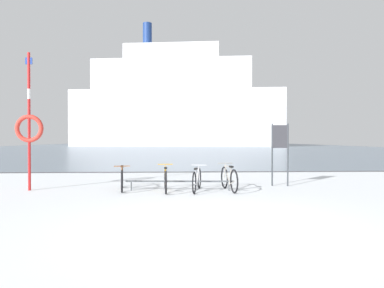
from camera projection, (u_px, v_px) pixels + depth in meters
ground at (182, 148)px, 59.77m from camera, size 80.00×132.00×0.08m
bike_rack at (180, 182)px, 10.13m from camera, size 3.22×0.24×0.31m
bicycle_0 at (122, 178)px, 10.26m from camera, size 0.46×1.74×0.77m
bicycle_1 at (166, 179)px, 9.99m from camera, size 0.46×1.70×0.78m
bicycle_2 at (197, 180)px, 10.05m from camera, size 0.50×1.70×0.75m
bicycle_3 at (229, 179)px, 10.11m from camera, size 0.46×1.65×0.80m
info_sign at (280, 143)px, 11.15m from camera, size 0.55×0.15×2.04m
rescue_post at (29, 126)px, 10.17m from camera, size 0.84×0.13×4.11m
ferry_ship at (176, 105)px, 79.71m from camera, size 48.74×17.25×28.78m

